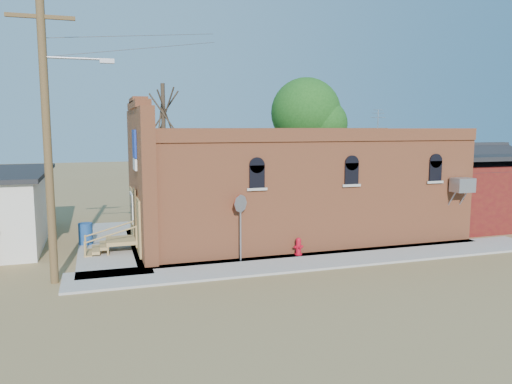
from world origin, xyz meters
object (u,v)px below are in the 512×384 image
object	(u,v)px
stop_sign	(240,210)
trash_barrel	(86,234)
utility_pole	(49,136)
fire_hydrant	(298,246)
brick_bar	(288,186)

from	to	relation	value
stop_sign	trash_barrel	world-z (taller)	stop_sign
utility_pole	fire_hydrant	bearing A→B (deg)	3.88
utility_pole	fire_hydrant	world-z (taller)	utility_pole
brick_bar	fire_hydrant	distance (m)	4.28
fire_hydrant	trash_barrel	size ratio (longest dim) A/B	0.76
brick_bar	utility_pole	world-z (taller)	utility_pole
brick_bar	utility_pole	bearing A→B (deg)	-156.31
brick_bar	trash_barrel	size ratio (longest dim) A/B	18.16
stop_sign	utility_pole	bearing A→B (deg)	174.72
fire_hydrant	stop_sign	bearing A→B (deg)	159.39
stop_sign	trash_barrel	distance (m)	7.37
brick_bar	fire_hydrant	world-z (taller)	brick_bar
fire_hydrant	stop_sign	distance (m)	2.87
brick_bar	stop_sign	bearing A→B (deg)	-131.59
brick_bar	stop_sign	distance (m)	5.09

